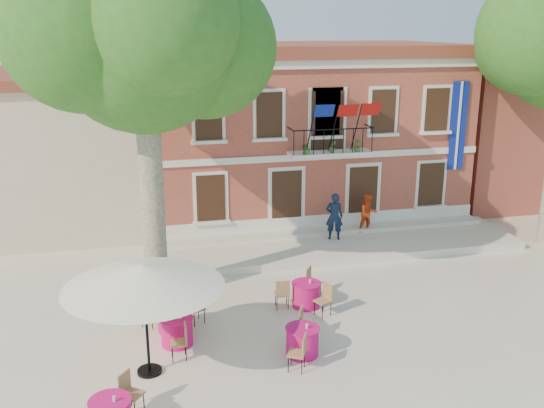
{
  "coord_description": "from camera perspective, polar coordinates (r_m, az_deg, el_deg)",
  "views": [
    {
      "loc": [
        -5.38,
        -16.27,
        8.2
      ],
      "look_at": [
        -0.77,
        3.5,
        2.24
      ],
      "focal_mm": 40.0,
      "sensor_mm": 36.0,
      "label": 1
    }
  ],
  "objects": [
    {
      "name": "terrace",
      "position": [
        23.38,
        6.14,
        -3.88
      ],
      "size": [
        14.0,
        3.4,
        0.3
      ],
      "primitive_type": "cube",
      "color": "silver",
      "rests_on": "ground"
    },
    {
      "name": "pedestrian_orange",
      "position": [
        24.27,
        9.04,
        -0.89
      ],
      "size": [
        0.8,
        0.64,
        1.57
      ],
      "primitive_type": "imported",
      "rotation": [
        0.0,
        0.0,
        0.06
      ],
      "color": "#EF461C",
      "rests_on": "terrace"
    },
    {
      "name": "cafe_table_3",
      "position": [
        16.69,
        -8.95,
        -11.64
      ],
      "size": [
        0.9,
        1.93,
        0.95
      ],
      "color": "#D91463",
      "rests_on": "ground"
    },
    {
      "name": "ground",
      "position": [
        19.0,
        4.72,
        -9.27
      ],
      "size": [
        90.0,
        90.0,
        0.0
      ],
      "primitive_type": "plane",
      "color": "beige",
      "rests_on": "ground"
    },
    {
      "name": "neighbor_east",
      "position": [
        33.82,
        22.18,
        6.69
      ],
      "size": [
        9.4,
        9.4,
        6.4
      ],
      "color": "#A3533A",
      "rests_on": "ground"
    },
    {
      "name": "pedestrian_navy",
      "position": [
        23.3,
        5.88,
        -1.16
      ],
      "size": [
        0.77,
        0.62,
        1.84
      ],
      "primitive_type": "imported",
      "rotation": [
        0.0,
        0.0,
        2.84
      ],
      "color": "#101D37",
      "rests_on": "terrace"
    },
    {
      "name": "cafe_table_1",
      "position": [
        16.05,
        2.87,
        -12.66
      ],
      "size": [
        1.24,
        1.9,
        0.95
      ],
      "color": "#D91463",
      "rests_on": "ground"
    },
    {
      "name": "cafe_table_0",
      "position": [
        17.39,
        -9.32,
        -10.41
      ],
      "size": [
        1.86,
        1.71,
        0.95
      ],
      "color": "#D91463",
      "rests_on": "ground"
    },
    {
      "name": "patio_umbrella",
      "position": [
        14.63,
        -12.01,
        -6.68
      ],
      "size": [
        3.83,
        3.83,
        2.85
      ],
      "color": "black",
      "rests_on": "ground"
    },
    {
      "name": "cafe_table_4",
      "position": [
        18.58,
        3.24,
        -8.38
      ],
      "size": [
        1.7,
        1.86,
        0.95
      ],
      "color": "#D91463",
      "rests_on": "ground"
    },
    {
      "name": "plane_tree_west",
      "position": [
        17.84,
        -12.03,
        14.81
      ],
      "size": [
        5.41,
        5.41,
        10.62
      ],
      "color": "#A59E84",
      "rests_on": "ground"
    },
    {
      "name": "main_building",
      "position": [
        27.63,
        2.56,
        7.15
      ],
      "size": [
        13.5,
        9.59,
        7.5
      ],
      "color": "#A3533A",
      "rests_on": "ground"
    },
    {
      "name": "neighbor_west",
      "position": [
        28.03,
        -21.44,
        4.99
      ],
      "size": [
        9.4,
        9.4,
        6.4
      ],
      "color": "beige",
      "rests_on": "ground"
    }
  ]
}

